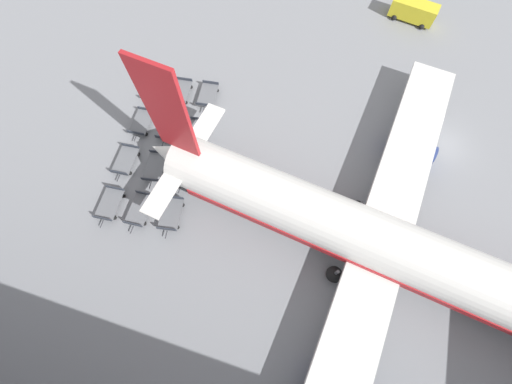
{
  "coord_description": "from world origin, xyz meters",
  "views": [
    {
      "loc": [
        20.64,
        -12.37,
        25.59
      ],
      "look_at": [
        11.09,
        -15.32,
        2.47
      ],
      "focal_mm": 22.0,
      "sensor_mm": 36.0,
      "label": 1
    }
  ],
  "objects_px": {
    "airplane": "(396,249)",
    "baggage_dolly_row_near_col_d": "(110,204)",
    "baggage_dolly_row_mid_b_col_b": "(197,133)",
    "baggage_dolly_row_near_col_b": "(142,122)",
    "baggage_dolly_row_mid_a_col_a": "(181,92)",
    "baggage_dolly_row_near_col_c": "(126,160)",
    "baggage_dolly_row_mid_b_col_a": "(208,95)",
    "baggage_dolly_row_mid_b_col_c": "(184,171)",
    "baggage_dolly_row_mid_a_col_b": "(169,127)",
    "baggage_dolly_row_mid_a_col_d": "(140,210)",
    "baggage_dolly_row_mid_b_col_d": "(171,214)",
    "baggage_dolly_row_mid_a_col_c": "(155,167)",
    "baggage_dolly_row_near_col_a": "(153,88)",
    "service_van": "(413,11)"
  },
  "relations": [
    {
      "from": "baggage_dolly_row_near_col_d",
      "to": "baggage_dolly_row_mid_b_col_c",
      "type": "xyz_separation_m",
      "value": [
        -4.82,
        4.91,
        0.0
      ]
    },
    {
      "from": "service_van",
      "to": "baggage_dolly_row_mid_a_col_b",
      "type": "distance_m",
      "value": 30.44
    },
    {
      "from": "airplane",
      "to": "baggage_dolly_row_near_col_b",
      "type": "xyz_separation_m",
      "value": [
        -6.11,
        -24.15,
        -2.42
      ]
    },
    {
      "from": "baggage_dolly_row_near_col_c",
      "to": "baggage_dolly_row_mid_b_col_b",
      "type": "bearing_deg",
      "value": 132.87
    },
    {
      "from": "baggage_dolly_row_near_col_b",
      "to": "baggage_dolly_row_mid_b_col_c",
      "type": "xyz_separation_m",
      "value": [
        3.72,
        5.95,
        0.0
      ]
    },
    {
      "from": "baggage_dolly_row_mid_b_col_d",
      "to": "baggage_dolly_row_mid_b_col_b",
      "type": "bearing_deg",
      "value": -173.57
    },
    {
      "from": "baggage_dolly_row_near_col_a",
      "to": "baggage_dolly_row_mid_b_col_a",
      "type": "height_order",
      "value": "same"
    },
    {
      "from": "baggage_dolly_row_near_col_d",
      "to": "baggage_dolly_row_mid_a_col_b",
      "type": "relative_size",
      "value": 1.0
    },
    {
      "from": "baggage_dolly_row_mid_a_col_d",
      "to": "baggage_dolly_row_mid_a_col_a",
      "type": "bearing_deg",
      "value": -173.11
    },
    {
      "from": "baggage_dolly_row_mid_a_col_c",
      "to": "baggage_dolly_row_mid_b_col_d",
      "type": "bearing_deg",
      "value": 40.15
    },
    {
      "from": "baggage_dolly_row_mid_a_col_d",
      "to": "baggage_dolly_row_mid_b_col_c",
      "type": "height_order",
      "value": "same"
    },
    {
      "from": "baggage_dolly_row_mid_b_col_a",
      "to": "baggage_dolly_row_mid_b_col_d",
      "type": "height_order",
      "value": "same"
    },
    {
      "from": "service_van",
      "to": "baggage_dolly_row_mid_b_col_c",
      "type": "height_order",
      "value": "service_van"
    },
    {
      "from": "baggage_dolly_row_mid_a_col_a",
      "to": "baggage_dolly_row_mid_a_col_d",
      "type": "bearing_deg",
      "value": 6.89
    },
    {
      "from": "baggage_dolly_row_near_col_b",
      "to": "service_van",
      "type": "bearing_deg",
      "value": 134.33
    },
    {
      "from": "baggage_dolly_row_near_col_b",
      "to": "baggage_dolly_row_mid_a_col_b",
      "type": "relative_size",
      "value": 1.0
    },
    {
      "from": "baggage_dolly_row_near_col_c",
      "to": "baggage_dolly_row_mid_a_col_b",
      "type": "relative_size",
      "value": 1.0
    },
    {
      "from": "baggage_dolly_row_near_col_a",
      "to": "baggage_dolly_row_mid_a_col_a",
      "type": "xyz_separation_m",
      "value": [
        -0.37,
        2.91,
        0.0
      ]
    },
    {
      "from": "baggage_dolly_row_near_col_b",
      "to": "baggage_dolly_row_near_col_d",
      "type": "bearing_deg",
      "value": 6.96
    },
    {
      "from": "baggage_dolly_row_mid_a_col_b",
      "to": "baggage_dolly_row_mid_a_col_d",
      "type": "height_order",
      "value": "same"
    },
    {
      "from": "baggage_dolly_row_near_col_b",
      "to": "baggage_dolly_row_mid_a_col_c",
      "type": "distance_m",
      "value": 5.23
    },
    {
      "from": "airplane",
      "to": "baggage_dolly_row_mid_a_col_b",
      "type": "bearing_deg",
      "value": -106.6
    },
    {
      "from": "baggage_dolly_row_mid_b_col_a",
      "to": "airplane",
      "type": "bearing_deg",
      "value": 60.01
    },
    {
      "from": "baggage_dolly_row_mid_a_col_a",
      "to": "baggage_dolly_row_near_col_b",
      "type": "bearing_deg",
      "value": -25.27
    },
    {
      "from": "baggage_dolly_row_near_col_c",
      "to": "baggage_dolly_row_mid_a_col_b",
      "type": "bearing_deg",
      "value": 153.09
    },
    {
      "from": "baggage_dolly_row_near_col_b",
      "to": "baggage_dolly_row_near_col_d",
      "type": "distance_m",
      "value": 8.6
    },
    {
      "from": "baggage_dolly_row_mid_b_col_b",
      "to": "service_van",
      "type": "bearing_deg",
      "value": 141.41
    },
    {
      "from": "baggage_dolly_row_mid_a_col_d",
      "to": "baggage_dolly_row_mid_b_col_d",
      "type": "bearing_deg",
      "value": 98.89
    },
    {
      "from": "baggage_dolly_row_mid_b_col_b",
      "to": "baggage_dolly_row_mid_b_col_d",
      "type": "relative_size",
      "value": 1.0
    },
    {
      "from": "airplane",
      "to": "baggage_dolly_row_mid_b_col_b",
      "type": "bearing_deg",
      "value": -109.38
    },
    {
      "from": "baggage_dolly_row_near_col_a",
      "to": "baggage_dolly_row_mid_b_col_a",
      "type": "xyz_separation_m",
      "value": [
        -0.74,
        5.66,
        0.0
      ]
    },
    {
      "from": "baggage_dolly_row_near_col_b",
      "to": "baggage_dolly_row_mid_a_col_a",
      "type": "height_order",
      "value": "same"
    },
    {
      "from": "baggage_dolly_row_near_col_a",
      "to": "baggage_dolly_row_mid_a_col_a",
      "type": "relative_size",
      "value": 1.0
    },
    {
      "from": "baggage_dolly_row_near_col_b",
      "to": "baggage_dolly_row_mid_b_col_a",
      "type": "height_order",
      "value": "same"
    },
    {
      "from": "airplane",
      "to": "baggage_dolly_row_mid_b_col_c",
      "type": "distance_m",
      "value": 18.51
    },
    {
      "from": "baggage_dolly_row_near_col_b",
      "to": "baggage_dolly_row_mid_b_col_d",
      "type": "xyz_separation_m",
      "value": [
        7.81,
        6.43,
        0.0
      ]
    },
    {
      "from": "baggage_dolly_row_near_col_c",
      "to": "baggage_dolly_row_mid_b_col_a",
      "type": "relative_size",
      "value": 1.0
    },
    {
      "from": "baggage_dolly_row_mid_a_col_c",
      "to": "baggage_dolly_row_mid_b_col_b",
      "type": "height_order",
      "value": "same"
    },
    {
      "from": "airplane",
      "to": "baggage_dolly_row_mid_a_col_d",
      "type": "bearing_deg",
      "value": -84.04
    },
    {
      "from": "baggage_dolly_row_mid_b_col_a",
      "to": "baggage_dolly_row_mid_b_col_c",
      "type": "height_order",
      "value": "same"
    },
    {
      "from": "baggage_dolly_row_near_col_a",
      "to": "baggage_dolly_row_mid_b_col_c",
      "type": "xyz_separation_m",
      "value": [
        7.96,
        6.68,
        0.0
      ]
    },
    {
      "from": "baggage_dolly_row_mid_a_col_a",
      "to": "baggage_dolly_row_near_col_c",
      "type": "bearing_deg",
      "value": -11.26
    },
    {
      "from": "baggage_dolly_row_mid_b_col_b",
      "to": "baggage_dolly_row_near_col_b",
      "type": "bearing_deg",
      "value": -85.27
    },
    {
      "from": "baggage_dolly_row_mid_b_col_c",
      "to": "baggage_dolly_row_mid_b_col_d",
      "type": "bearing_deg",
      "value": 6.69
    },
    {
      "from": "baggage_dolly_row_near_col_c",
      "to": "baggage_dolly_row_mid_a_col_c",
      "type": "height_order",
      "value": "same"
    },
    {
      "from": "baggage_dolly_row_mid_b_col_b",
      "to": "baggage_dolly_row_mid_b_col_c",
      "type": "relative_size",
      "value": 1.0
    },
    {
      "from": "baggage_dolly_row_near_col_c",
      "to": "baggage_dolly_row_mid_b_col_a",
      "type": "xyz_separation_m",
      "value": [
        -9.25,
        4.51,
        0.0
      ]
    },
    {
      "from": "airplane",
      "to": "baggage_dolly_row_near_col_d",
      "type": "xyz_separation_m",
      "value": [
        2.43,
        -23.1,
        -2.42
      ]
    },
    {
      "from": "baggage_dolly_row_mid_b_col_b",
      "to": "baggage_dolly_row_mid_a_col_c",
      "type": "bearing_deg",
      "value": -26.1
    },
    {
      "from": "baggage_dolly_row_near_col_b",
      "to": "baggage_dolly_row_mid_b_col_a",
      "type": "xyz_separation_m",
      "value": [
        -4.99,
        4.92,
        0.0
      ]
    }
  ]
}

